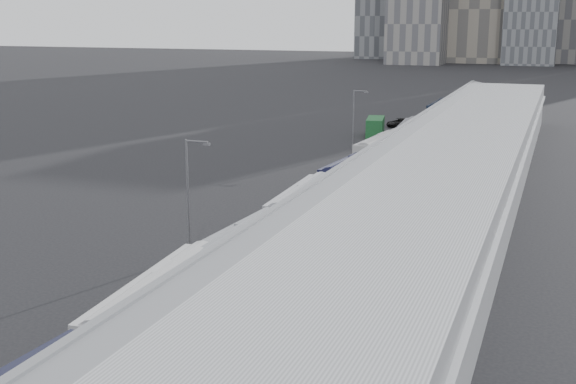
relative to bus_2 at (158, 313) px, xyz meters
The scene contains 18 objects.
sidewalk 20.53m from the bus_2, 69.41° to the left, with size 10.00×170.00×0.12m, color gray.
lane_line 19.51m from the bus_2, 99.78° to the left, with size 0.12×160.00×0.02m, color gold.
depot 22.27m from the bus_2, 59.72° to the left, with size 12.45×160.40×7.20m.
bus_2 is the anchor object (origin of this frame).
bus_3 10.69m from the bus_2, 88.63° to the left, with size 3.58×13.33×3.85m.
bus_4 24.36m from the bus_2, 90.38° to the left, with size 2.99×12.74×3.70m.
bus_5 38.91m from the bus_2, 89.44° to the left, with size 3.88×13.09×3.77m.
bus_6 53.40m from the bus_2, 90.17° to the left, with size 3.78×13.39×3.86m.
bus_7 68.12m from the bus_2, 89.79° to the left, with size 3.41×12.64×3.65m.
bus_8 84.01m from the bus_2, 89.48° to the left, with size 2.78×12.40×3.62m.
bus_9 94.47m from the bus_2, 89.56° to the left, with size 3.18×14.00×4.07m.
tree_1 4.88m from the bus_2, 30.92° to the right, with size 2.24×2.24×4.63m.
tree_2 24.51m from the bus_2, 81.19° to the left, with size 2.51×2.51×5.10m.
tree_3 46.66m from the bus_2, 85.53° to the left, with size 2.73×2.73×4.94m.
street_lamp_near 15.27m from the bus_2, 111.11° to the left, with size 2.04×0.22×9.12m.
street_lamp_far 61.45m from the bus_2, 95.38° to the left, with size 2.04×0.22×8.53m.
shipping_container 76.29m from the bus_2, 94.95° to the left, with size 2.50×6.56×2.86m, color #164822.
suv 87.68m from the bus_2, 93.49° to the left, with size 2.31×5.01×1.39m, color black.
Camera 1 is at (22.14, 2.99, 17.81)m, focal length 45.00 mm.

